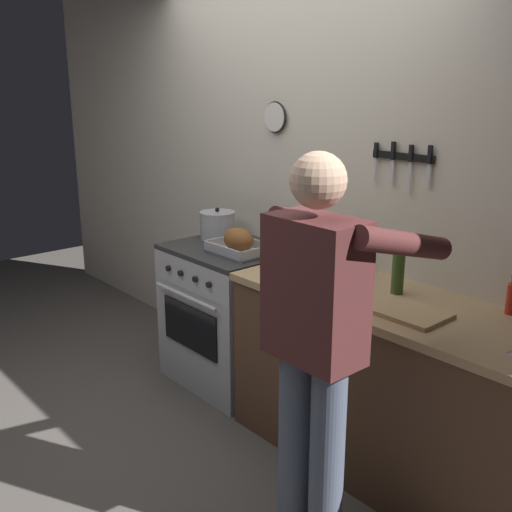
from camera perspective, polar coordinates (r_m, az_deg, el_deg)
ground_plane at (r=3.49m, az=-13.31°, el=-17.32°), size 8.00×8.00×0.00m
wall_back at (r=3.77m, az=3.86°, el=6.98°), size 6.00×0.13×2.60m
counter_block at (r=3.04m, az=15.17°, el=-12.78°), size 2.03×0.65×0.90m
stove at (r=3.92m, az=-2.44°, el=-5.54°), size 0.76×0.67×0.90m
person_cook at (r=2.38m, az=5.80°, el=-7.32°), size 0.51×0.63×1.66m
roasting_pan at (r=3.63m, az=-1.64°, el=1.27°), size 0.35×0.26×0.16m
stock_pot at (r=3.97m, az=-3.62°, el=2.90°), size 0.23×0.23×0.21m
cutting_board at (r=2.79m, az=13.85°, el=-5.09°), size 0.36×0.24×0.02m
bottle_hot_sauce at (r=2.92m, az=22.86°, el=-3.63°), size 0.05×0.05×0.18m
bottle_vinegar at (r=3.32m, az=5.18°, el=0.53°), size 0.06×0.06×0.26m
bottle_olive_oil at (r=3.01m, az=13.18°, el=-1.41°), size 0.06×0.06×0.27m
bottle_dish_soap at (r=3.31m, az=8.61°, el=0.26°), size 0.07×0.07×0.25m
bottle_soy_sauce at (r=3.10m, az=9.32°, el=-1.17°), size 0.05×0.05×0.21m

